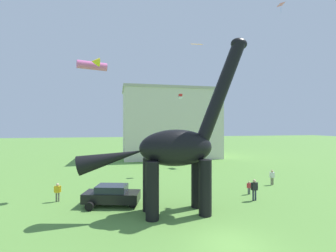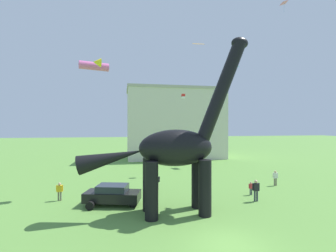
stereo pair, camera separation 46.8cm
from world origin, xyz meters
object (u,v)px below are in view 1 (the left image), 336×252
at_px(person_watching_child, 254,188).
at_px(person_vendor_side, 155,181).
at_px(parked_sedan_left, 112,195).
at_px(person_far_spectator, 272,176).
at_px(kite_far_right, 281,5).
at_px(kite_mid_right, 230,68).
at_px(dinosaur_sculpture, 175,148).
at_px(person_near_flyer, 249,186).
at_px(kite_apex, 197,44).
at_px(person_strolling_adult, 58,191).
at_px(kite_trailing, 93,65).
at_px(kite_near_low, 180,96).

bearing_deg(person_watching_child, person_vendor_side, 33.99).
xyz_separation_m(parked_sedan_left, person_far_spectator, (16.10, 2.95, 0.13)).
bearing_deg(kite_far_right, parked_sedan_left, -175.43).
xyz_separation_m(person_watching_child, kite_mid_right, (6.95, 18.06, 14.44)).
relative_size(parked_sedan_left, person_vendor_side, 3.04).
relative_size(dinosaur_sculpture, person_near_flyer, 10.87).
height_order(person_far_spectator, person_watching_child, person_watching_child).
relative_size(person_near_flyer, person_watching_child, 0.67).
height_order(person_far_spectator, kite_mid_right, kite_mid_right).
relative_size(person_far_spectator, kite_apex, 1.24).
bearing_deg(person_far_spectator, person_strolling_adult, -136.04).
distance_m(person_strolling_adult, person_watching_child, 16.00).
height_order(person_strolling_adult, person_watching_child, person_watching_child).
height_order(person_near_flyer, person_vendor_side, person_vendor_side).
xyz_separation_m(person_vendor_side, kite_mid_right, (14.38, 13.24, 14.58)).
height_order(person_far_spectator, kite_apex, kite_apex).
bearing_deg(person_strolling_adult, kite_trailing, 161.25).
distance_m(dinosaur_sculpture, kite_apex, 12.02).
height_order(person_watching_child, kite_near_low, kite_near_low).
bearing_deg(person_near_flyer, person_far_spectator, -54.78).
bearing_deg(parked_sedan_left, person_strolling_adult, 171.39).
height_order(dinosaur_sculpture, person_vendor_side, dinosaur_sculpture).
distance_m(kite_near_low, kite_mid_right, 12.83).
relative_size(person_vendor_side, kite_mid_right, 0.86).
xyz_separation_m(person_near_flyer, kite_trailing, (-13.66, 3.03, 10.89)).
distance_m(parked_sedan_left, person_far_spectator, 16.37).
xyz_separation_m(kite_trailing, kite_near_low, (10.15, 7.42, -1.66)).
bearing_deg(person_vendor_side, kite_mid_right, 33.43).
bearing_deg(parked_sedan_left, person_far_spectator, 24.80).
bearing_deg(kite_trailing, person_strolling_adult, -147.82).
relative_size(parked_sedan_left, person_watching_child, 2.61).
xyz_separation_m(parked_sedan_left, person_vendor_side, (3.97, 3.55, 0.09)).
bearing_deg(kite_trailing, person_near_flyer, -12.51).
xyz_separation_m(dinosaur_sculpture, person_far_spectator, (11.69, 5.56, -3.65)).
bearing_deg(person_watching_child, person_near_flyer, -40.44).
xyz_separation_m(kite_near_low, kite_apex, (-0.32, -7.28, 4.27)).
height_order(person_vendor_side, kite_mid_right, kite_mid_right).
bearing_deg(person_far_spectator, kite_mid_right, 121.58).
relative_size(person_far_spectator, person_vendor_side, 1.04).
bearing_deg(person_vendor_side, kite_near_low, 49.49).
relative_size(kite_trailing, kite_near_low, 4.48).
relative_size(dinosaur_sculpture, kite_far_right, 13.36).
height_order(kite_near_low, kite_far_right, kite_far_right).
distance_m(person_near_flyer, kite_trailing, 17.73).
relative_size(person_watching_child, kite_apex, 1.39).
bearing_deg(kite_near_low, person_far_spectator, -45.81).
distance_m(person_strolling_adult, kite_trailing, 11.12).
distance_m(dinosaur_sculpture, kite_mid_right, 26.25).
xyz_separation_m(kite_mid_right, kite_apex, (-10.25, -13.21, -1.27)).
xyz_separation_m(parked_sedan_left, kite_apex, (8.10, 3.58, 13.40)).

